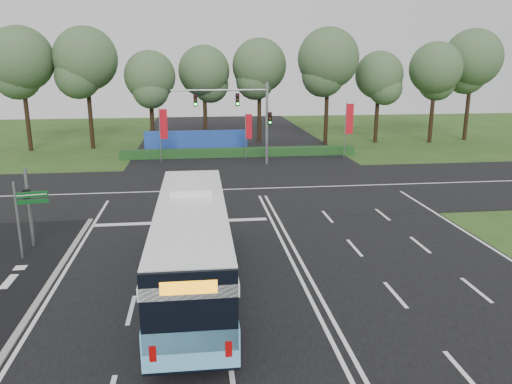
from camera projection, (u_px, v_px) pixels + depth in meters
ground at (287, 252)px, 23.50m from camera, size 120.00×120.00×0.00m
road_main at (287, 251)px, 23.50m from camera, size 20.00×120.00×0.04m
road_cross at (256, 189)px, 35.02m from camera, size 120.00×14.00×0.05m
kerb_strip at (46, 290)px, 19.41m from camera, size 0.25×18.00×0.12m
city_bus at (192, 243)px, 19.35m from camera, size 2.87×12.83×3.68m
pedestrian_signal at (29, 205)px, 23.56m from camera, size 0.34×0.44×3.92m
street_sign at (25, 210)px, 22.14m from camera, size 1.39×0.33×3.61m
banner_flag_left at (163, 128)px, 43.34m from camera, size 0.70×0.22×4.82m
banner_flag_mid at (248, 129)px, 45.13m from camera, size 0.62×0.08×4.21m
banner_flag_right at (348, 122)px, 45.40m from camera, size 0.76×0.08×5.13m
traffic_light_gantry at (246, 111)px, 42.03m from camera, size 8.41×0.28×7.00m
hedge at (240, 152)px, 46.92m from camera, size 22.00×1.20×0.80m
blue_hoarding at (196, 142)px, 48.67m from camera, size 10.00×0.30×2.20m
eucalyptus_row at (262, 64)px, 51.63m from camera, size 53.37×8.82×12.24m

